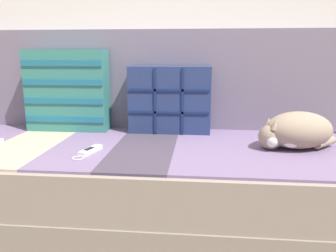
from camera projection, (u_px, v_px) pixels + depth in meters
name	position (u px, v px, depth m)	size (l,w,h in m)	color
ground_plane	(145.00, 230.00, 1.53)	(14.00, 14.00, 0.00)	#7A6651
couch	(148.00, 182.00, 1.59)	(2.04, 0.89, 0.40)	gray
sofa_backrest	(157.00, 79.00, 1.85)	(2.00, 0.14, 0.54)	slate
throw_pillow_quilted	(170.00, 100.00, 1.73)	(0.43, 0.14, 0.35)	navy
throw_pillow_striped	(68.00, 90.00, 1.77)	(0.44, 0.14, 0.43)	#337A70
sleeping_cat	(295.00, 131.00, 1.44)	(0.36, 0.29, 0.16)	gray
game_remote_near	(89.00, 151.00, 1.38)	(0.09, 0.19, 0.02)	white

